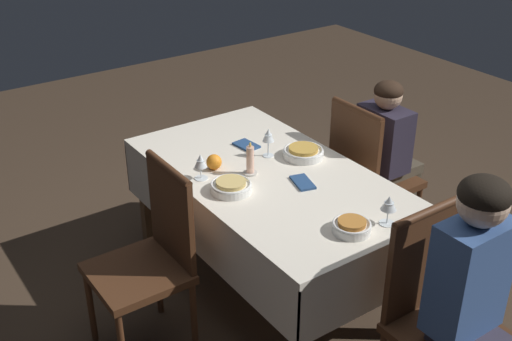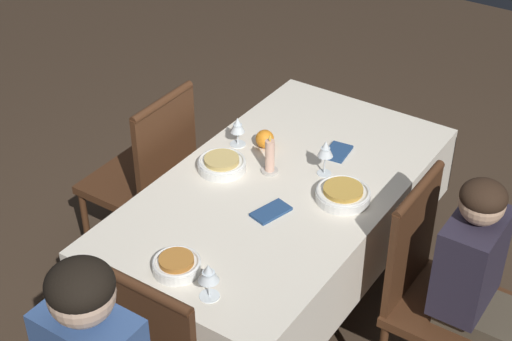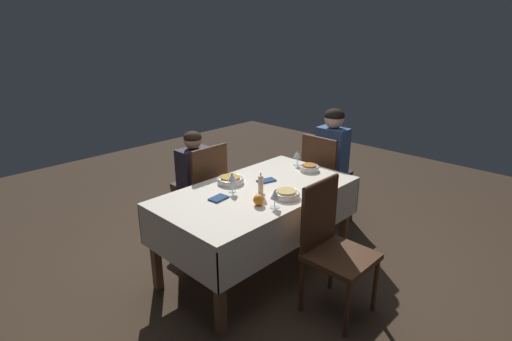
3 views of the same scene
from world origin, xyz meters
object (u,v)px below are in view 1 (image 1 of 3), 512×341
at_px(dining_table, 270,189).
at_px(napkin_spare_side, 303,182).
at_px(bowl_west, 352,226).
at_px(chair_west, 439,310).
at_px(person_adult_denim, 476,301).
at_px(candle_centerpiece, 250,162).
at_px(wine_glass_west, 389,204).
at_px(chair_south, 367,172).
at_px(chair_north, 151,254).
at_px(bowl_south, 303,152).
at_px(bowl_north, 231,186).
at_px(wine_glass_north, 201,162).
at_px(orange_fruit, 214,162).
at_px(person_child_dark, 389,156).
at_px(napkin_red_folded, 246,145).
at_px(wine_glass_south, 268,136).

distance_m(dining_table, napkin_spare_side, 0.22).
distance_m(dining_table, bowl_west, 0.65).
bearing_deg(chair_west, person_adult_denim, -90.00).
height_order(dining_table, napkin_spare_side, napkin_spare_side).
bearing_deg(candle_centerpiece, person_adult_denim, -172.17).
distance_m(person_adult_denim, wine_glass_west, 0.56).
bearing_deg(bowl_west, chair_west, -164.64).
xyz_separation_m(chair_south, chair_north, (-0.02, 1.40, 0.00)).
height_order(wine_glass_west, bowl_south, wine_glass_west).
bearing_deg(bowl_north, wine_glass_west, -147.48).
bearing_deg(chair_south, person_adult_denim, 153.38).
relative_size(bowl_south, wine_glass_north, 1.61).
relative_size(bowl_south, candle_centerpiece, 1.23).
distance_m(bowl_north, candle_centerpiece, 0.20).
xyz_separation_m(person_adult_denim, orange_fruit, (1.42, 0.30, 0.09)).
xyz_separation_m(wine_glass_west, bowl_south, (0.73, -0.11, -0.07)).
height_order(person_child_dark, napkin_red_folded, person_child_dark).
xyz_separation_m(bowl_west, bowl_south, (0.69, -0.28, -0.00)).
bearing_deg(person_child_dark, candle_centerpiece, 86.85).
xyz_separation_m(candle_centerpiece, napkin_spare_side, (-0.23, -0.16, -0.06)).
xyz_separation_m(wine_glass_west, orange_fruit, (0.88, 0.35, -0.06)).
distance_m(person_adult_denim, napkin_spare_side, 1.04).
bearing_deg(person_child_dark, wine_glass_south, 77.67).
bearing_deg(person_child_dark, person_adult_denim, 147.36).
bearing_deg(dining_table, chair_north, 91.59).
distance_m(chair_south, orange_fruit, 0.96).
height_order(dining_table, bowl_south, bowl_south).
distance_m(person_adult_denim, bowl_south, 1.28).
relative_size(bowl_west, candle_centerpiece, 0.97).
distance_m(chair_north, orange_fruit, 0.59).
relative_size(chair_north, person_adult_denim, 0.80).
relative_size(chair_south, bowl_west, 5.56).
xyz_separation_m(wine_glass_south, wine_glass_north, (-0.01, 0.42, -0.02)).
distance_m(napkin_red_folded, napkin_spare_side, 0.51).
distance_m(bowl_west, napkin_spare_side, 0.47).
bearing_deg(bowl_south, wine_glass_north, 80.03).
distance_m(wine_glass_north, napkin_red_folded, 0.44).
height_order(dining_table, chair_west, chair_west).
height_order(chair_west, person_adult_denim, person_adult_denim).
distance_m(bowl_west, wine_glass_west, 0.19).
bearing_deg(chair_north, bowl_west, 47.43).
bearing_deg(person_adult_denim, dining_table, 94.18).
height_order(orange_fruit, napkin_spare_side, orange_fruit).
xyz_separation_m(person_adult_denim, person_child_dark, (1.22, -0.78, -0.10)).
distance_m(person_child_dark, wine_glass_south, 0.82).
height_order(wine_glass_west, napkin_spare_side, wine_glass_west).
xyz_separation_m(chair_west, chair_north, (1.04, 0.79, 0.00)).
bearing_deg(bowl_north, napkin_red_folded, -42.54).
xyz_separation_m(chair_north, wine_glass_north, (0.17, -0.38, 0.30)).
xyz_separation_m(bowl_west, bowl_north, (0.60, 0.24, -0.00)).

